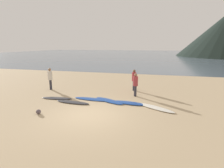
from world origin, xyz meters
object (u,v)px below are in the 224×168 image
Objects in this scene: surfboard_2 at (93,99)px; person_0 at (136,83)px; surfboard_4 at (129,103)px; surfboard_1 at (73,102)px; person_2 at (50,77)px; surfboard_0 at (57,98)px; person_1 at (134,78)px; beach_rock_near at (38,112)px; surfboard_3 at (109,101)px; surfboard_5 at (155,108)px.

surfboard_2 is 3.20m from person_0.
surfboard_2 is at bearing -116.65° from person_0.
surfboard_2 is at bearing -176.65° from surfboard_4.
person_2 reaches higher than surfboard_1.
surfboard_0 is 5.99m from person_1.
beach_rock_near is at bearing -138.65° from surfboard_4.
surfboard_4 is 1.97m from person_0.
person_1 is (-0.14, 3.29, 0.95)m from surfboard_4.
surfboard_3 is (3.59, 0.33, 0.01)m from surfboard_0.
person_1 reaches higher than surfboard_4.
surfboard_4 is 5.23m from beach_rock_near.
surfboard_5 is at bearing -128.49° from person_1.
beach_rock_near is (-3.05, -3.00, 0.08)m from surfboard_3.
surfboard_2 is at bearing 4.72° from surfboard_0.
surfboard_1 is 1.28× the size of person_2.
surfboard_1 is at bearing 167.06° from person_1.
surfboard_3 is 2.37m from person_0.
surfboard_5 is 4.24m from person_1.
surfboard_1 is at bearing 66.69° from beach_rock_near.
surfboard_2 is at bearing 48.76° from surfboard_1.
person_2 reaches higher than person_1.
person_2 is (-3.30, 2.68, 0.99)m from surfboard_1.
surfboard_3 is 0.94× the size of surfboard_5.
person_2 reaches higher than surfboard_3.
beach_rock_near reaches higher than surfboard_2.
surfboard_0 is 1.20× the size of person_2.
surfboard_5 is 1.45× the size of person_0.
surfboard_5 is at bearing -7.63° from surfboard_4.
surfboard_1 is 1.08× the size of surfboard_4.
surfboard_3 is 5.81m from person_2.
person_2 is at bearing 125.89° from surfboard_0.
surfboard_4 is (2.49, -0.21, 0.01)m from surfboard_2.
beach_rock_near is (0.53, -2.66, 0.09)m from surfboard_0.
person_2 reaches higher than surfboard_0.
surfboard_1 is 4.36m from person_2.
surfboard_4 is at bearing 33.18° from beach_rock_near.
surfboard_5 is (1.60, -0.45, -0.00)m from surfboard_4.
surfboard_3 reaches higher than surfboard_0.
surfboard_4 is at bearing -61.91° from person_0.
person_1 reaches higher than beach_rock_near.
surfboard_0 is 1.28× the size of person_0.
surfboard_1 is at bearing -25.26° from surfboard_0.
surfboard_4 is at bearing -2.56° from surfboard_0.
surfboard_0 is 3.00m from person_2.
surfboard_4 is 0.88× the size of surfboard_5.
person_1 is (3.32, 4.03, 0.95)m from surfboard_1.
person_1 is at bearing 56.14° from surfboard_2.
surfboard_5 is at bearing -5.76° from surfboard_2.
surfboard_3 reaches higher than surfboard_2.
person_0 is at bearing 89.96° from person_2.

